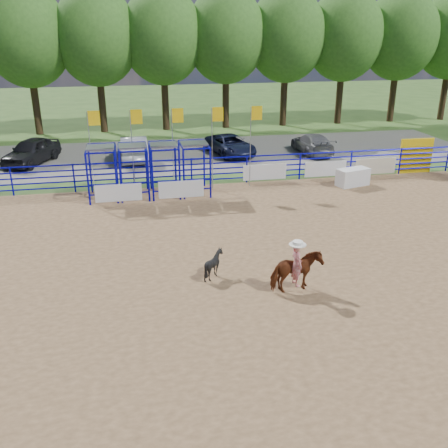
{
  "coord_description": "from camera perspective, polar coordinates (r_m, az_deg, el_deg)",
  "views": [
    {
      "loc": [
        -3.16,
        -15.35,
        7.9
      ],
      "look_at": [
        0.01,
        1.0,
        1.3
      ],
      "focal_mm": 40.0,
      "sensor_mm": 36.0,
      "label": 1
    }
  ],
  "objects": [
    {
      "name": "car_a",
      "position": [
        33.19,
        -21.15,
        7.78
      ],
      "size": [
        3.5,
        4.88,
        1.54
      ],
      "primitive_type": "imported",
      "rotation": [
        0.0,
        0.0,
        -0.42
      ],
      "color": "black",
      "rests_on": "gravel_strip"
    },
    {
      "name": "ground",
      "position": [
        17.55,
        0.61,
        -5.13
      ],
      "size": [
        120.0,
        120.0,
        0.0
      ],
      "primitive_type": "plane",
      "color": "#416127",
      "rests_on": "ground"
    },
    {
      "name": "horse_and_rider",
      "position": [
        15.9,
        8.26,
        -4.91
      ],
      "size": [
        1.71,
        0.99,
        2.44
      ],
      "color": "brown",
      "rests_on": "arena_dirt"
    },
    {
      "name": "perimeter_fence",
      "position": [
        17.23,
        0.62,
        -2.91
      ],
      "size": [
        30.1,
        20.1,
        1.5
      ],
      "color": "#0A08B7",
      "rests_on": "ground"
    },
    {
      "name": "treeline",
      "position": [
        41.47,
        -7.07,
        20.96
      ],
      "size": [
        56.4,
        6.4,
        11.24
      ],
      "color": "#3F2B19",
      "rests_on": "ground"
    },
    {
      "name": "gravel_strip",
      "position": [
        33.45,
        -5.28,
        7.88
      ],
      "size": [
        40.0,
        10.0,
        0.01
      ],
      "primitive_type": "cube",
      "color": "slate",
      "rests_on": "ground"
    },
    {
      "name": "announcer_table",
      "position": [
        27.42,
        14.5,
        5.21
      ],
      "size": [
        1.86,
        1.22,
        0.91
      ],
      "primitive_type": "cube",
      "rotation": [
        0.0,
        0.0,
        0.27
      ],
      "color": "silver",
      "rests_on": "arena_dirt"
    },
    {
      "name": "car_d",
      "position": [
        34.19,
        10.06,
        9.06
      ],
      "size": [
        1.83,
        4.45,
        1.29
      ],
      "primitive_type": "imported",
      "rotation": [
        0.0,
        0.0,
        3.15
      ],
      "color": "#5A5A5D",
      "rests_on": "gravel_strip"
    },
    {
      "name": "chute_assembly",
      "position": [
        25.12,
        -7.74,
        6.09
      ],
      "size": [
        19.32,
        2.41,
        4.2
      ],
      "color": "#0A08B7",
      "rests_on": "ground"
    },
    {
      "name": "car_c",
      "position": [
        33.27,
        0.73,
        9.02
      ],
      "size": [
        3.13,
        4.94,
        1.27
      ],
      "primitive_type": "imported",
      "rotation": [
        0.0,
        0.0,
        0.24
      ],
      "color": "#151A35",
      "rests_on": "gravel_strip"
    },
    {
      "name": "arena_dirt",
      "position": [
        17.55,
        0.61,
        -5.1
      ],
      "size": [
        30.0,
        20.0,
        0.02
      ],
      "primitive_type": "cube",
      "color": "olive",
      "rests_on": "ground"
    },
    {
      "name": "car_b",
      "position": [
        32.32,
        -10.26,
        8.53
      ],
      "size": [
        1.65,
        4.61,
        1.51
      ],
      "primitive_type": "imported",
      "rotation": [
        0.0,
        0.0,
        3.15
      ],
      "color": "gray",
      "rests_on": "gravel_strip"
    },
    {
      "name": "calf",
      "position": [
        16.78,
        -1.18,
        -4.62
      ],
      "size": [
        0.92,
        0.84,
        0.93
      ],
      "primitive_type": "imported",
      "rotation": [
        0.0,
        0.0,
        1.67
      ],
      "color": "black",
      "rests_on": "arena_dirt"
    }
  ]
}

